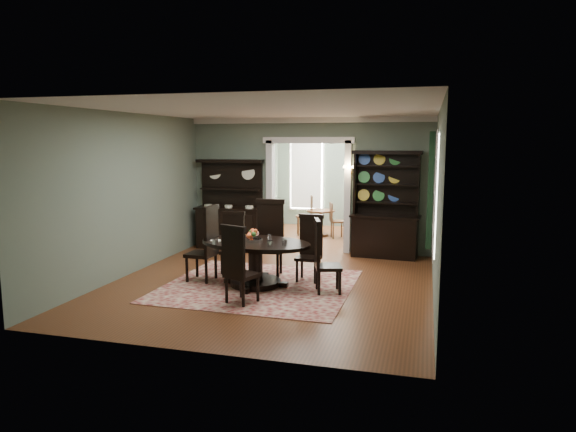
% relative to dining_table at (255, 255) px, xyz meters
% --- Properties ---
extents(room, '(5.51, 6.01, 3.01)m').
position_rel_dining_table_xyz_m(room, '(0.21, 0.17, 1.04)').
color(room, brown).
rests_on(room, ground).
extents(parlor, '(3.51, 3.50, 3.01)m').
position_rel_dining_table_xyz_m(parlor, '(0.21, 5.66, 0.98)').
color(parlor, brown).
rests_on(parlor, ground).
extents(doorway_trim, '(2.08, 0.25, 2.57)m').
position_rel_dining_table_xyz_m(doorway_trim, '(0.21, 3.13, 1.08)').
color(doorway_trim, silver).
rests_on(doorway_trim, floor).
extents(right_window, '(0.15, 1.47, 2.12)m').
position_rel_dining_table_xyz_m(right_window, '(2.90, 1.06, 1.06)').
color(right_window, white).
rests_on(right_window, wall_right).
extents(wall_sconce, '(0.27, 0.21, 0.21)m').
position_rel_dining_table_xyz_m(wall_sconce, '(1.16, 2.97, 1.35)').
color(wall_sconce, '#BC8032').
rests_on(wall_sconce, back_wall_right).
extents(rug, '(3.21, 3.04, 0.01)m').
position_rel_dining_table_xyz_m(rug, '(0.06, -0.01, -0.53)').
color(rug, maroon).
rests_on(rug, floor).
extents(dining_table, '(2.13, 2.07, 0.78)m').
position_rel_dining_table_xyz_m(dining_table, '(0.00, 0.00, 0.00)').
color(dining_table, black).
rests_on(dining_table, rug).
extents(centerpiece, '(1.38, 0.89, 0.23)m').
position_rel_dining_table_xyz_m(centerpiece, '(-0.02, -0.01, 0.30)').
color(centerpiece, silver).
rests_on(centerpiece, dining_table).
extents(chair_far_left, '(0.48, 0.46, 1.15)m').
position_rel_dining_table_xyz_m(chair_far_left, '(-0.73, 0.82, 0.07)').
color(chair_far_left, black).
rests_on(chair_far_left, rug).
extents(chair_far_mid, '(0.58, 0.56, 1.41)m').
position_rel_dining_table_xyz_m(chair_far_mid, '(0.02, 0.77, 0.20)').
color(chair_far_mid, black).
rests_on(chair_far_mid, rug).
extents(chair_far_right, '(0.46, 0.43, 1.18)m').
position_rel_dining_table_xyz_m(chair_far_right, '(0.82, 0.62, 0.08)').
color(chair_far_right, black).
rests_on(chair_far_right, rug).
extents(chair_end_left, '(0.50, 0.53, 1.36)m').
position_rel_dining_table_xyz_m(chair_end_left, '(-0.92, 0.04, 0.18)').
color(chair_end_left, black).
rests_on(chair_end_left, rug).
extents(chair_end_right, '(0.54, 0.56, 1.22)m').
position_rel_dining_table_xyz_m(chair_end_right, '(1.19, -0.12, 0.10)').
color(chair_end_right, black).
rests_on(chair_end_right, rug).
extents(chair_near, '(0.58, 0.57, 1.24)m').
position_rel_dining_table_xyz_m(chair_near, '(0.07, -1.05, 0.11)').
color(chair_near, black).
rests_on(chair_near, rug).
extents(sideboard, '(1.59, 0.61, 2.06)m').
position_rel_dining_table_xyz_m(sideboard, '(-1.61, 2.89, 0.18)').
color(sideboard, black).
rests_on(sideboard, floor).
extents(welsh_dresser, '(1.50, 0.65, 2.28)m').
position_rel_dining_table_xyz_m(welsh_dresser, '(1.96, 2.88, 0.29)').
color(welsh_dresser, black).
rests_on(welsh_dresser, floor).
extents(parlor_table, '(0.74, 0.74, 0.69)m').
position_rel_dining_table_xyz_m(parlor_table, '(0.13, 4.95, -0.09)').
color(parlor_table, brown).
rests_on(parlor_table, parlor_floor).
extents(parlor_chair_left, '(0.49, 0.48, 1.05)m').
position_rel_dining_table_xyz_m(parlor_chair_left, '(-0.25, 4.97, 0.02)').
color(parlor_chair_left, brown).
rests_on(parlor_chair_left, parlor_floor).
extents(parlor_chair_right, '(0.43, 0.42, 0.92)m').
position_rel_dining_table_xyz_m(parlor_chair_right, '(0.55, 4.73, -0.05)').
color(parlor_chair_right, brown).
rests_on(parlor_chair_right, parlor_floor).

